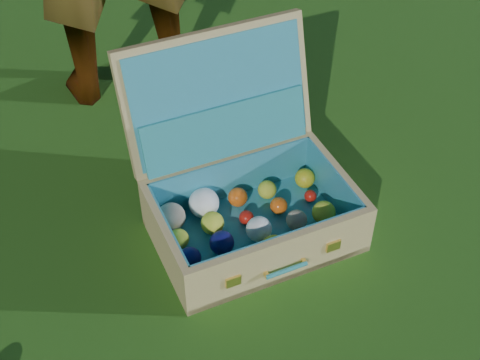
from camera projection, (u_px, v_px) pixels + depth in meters
The scene contains 2 objects.
ground at pixel (199, 259), 1.82m from camera, with size 60.00×60.00×0.00m, color #215114.
suitcase at pixel (240, 183), 1.84m from camera, with size 0.61×0.57×0.50m.
Camera 1 is at (-0.56, -1.05, 1.40)m, focal length 50.00 mm.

